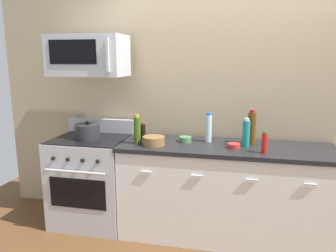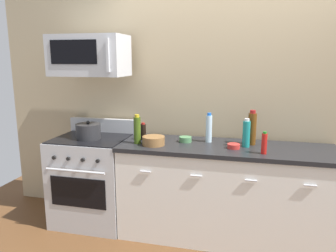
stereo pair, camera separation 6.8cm
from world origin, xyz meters
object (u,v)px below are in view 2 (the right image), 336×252
bottle_sparkling_teal (246,133)px  range_oven (93,179)px  bowl_wooden_salad (154,140)px  stockpot (88,131)px  bowl_green_glaze (185,139)px  bottle_soy_sauce_dark (143,132)px  bottle_olive_oil (137,130)px  microwave (89,56)px  bowl_red_small (234,146)px  bottle_water_clear (209,128)px  bottle_wine_amber (252,128)px  bottle_hot_sauce_red (264,143)px

bottle_sparkling_teal → range_oven: bearing=-179.4°
bowl_wooden_salad → stockpot: 0.71m
bowl_green_glaze → bowl_wooden_salad: 0.33m
bottle_soy_sauce_dark → bowl_green_glaze: bearing=3.2°
bowl_wooden_salad → bottle_olive_oil: bearing=174.1°
bowl_green_glaze → stockpot: bearing=-173.3°
microwave → stockpot: (-0.00, -0.10, -0.75)m
bowl_red_small → stockpot: (-1.45, 0.01, 0.06)m
bottle_soy_sauce_dark → bottle_sparkling_teal: bearing=-1.3°
bottle_water_clear → bottle_soy_sauce_dark: bottle_water_clear is taller
bowl_red_small → bowl_wooden_salad: bowl_wooden_salad is taller
range_oven → bottle_olive_oil: bottle_olive_oil is taller
bottle_wine_amber → range_oven: bearing=-176.0°
bowl_red_small → bowl_green_glaze: (-0.47, 0.13, 0.00)m
bottle_wine_amber → stockpot: (-1.61, -0.17, -0.08)m
range_oven → bowl_red_small: bearing=-2.7°
microwave → bottle_wine_amber: bearing=2.4°
range_oven → bottle_hot_sauce_red: (1.71, -0.18, 0.54)m
bottle_sparkling_teal → bowl_red_small: size_ratio=2.32×
bottle_hot_sauce_red → stockpot: (-1.71, 0.13, -0.01)m
bowl_green_glaze → bowl_wooden_salad: bowl_wooden_salad is taller
bottle_wine_amber → stockpot: size_ratio=1.33×
bottle_sparkling_teal → stockpot: size_ratio=1.07×
bottle_sparkling_teal → bottle_hot_sauce_red: (0.15, -0.20, -0.03)m
bowl_wooden_salad → stockpot: bearing=174.3°
bottle_wine_amber → stockpot: bearing=-174.1°
bottle_olive_oil → bottle_soy_sauce_dark: bearing=85.1°
bottle_water_clear → bowl_green_glaze: bearing=-167.2°
bowl_wooden_salad → bottle_water_clear: bearing=25.6°
bottle_wine_amber → bottle_olive_oil: bearing=-168.4°
bottle_water_clear → bottle_sparkling_teal: 0.37m
bottle_water_clear → bowl_red_small: bearing=-35.9°
bottle_soy_sauce_dark → bowl_red_small: bearing=-6.7°
bowl_wooden_salad → range_oven: bearing=170.1°
range_oven → bowl_wooden_salad: (0.71, -0.12, 0.49)m
range_oven → bottle_wine_amber: (1.61, 0.11, 0.61)m
bottle_olive_oil → bottle_hot_sauce_red: bearing=-3.7°
range_oven → stockpot: size_ratio=4.31×
bottle_water_clear → stockpot: bearing=-172.1°
stockpot → bowl_wooden_salad: bearing=-5.7°
range_oven → microwave: size_ratio=1.44×
bottle_hot_sauce_red → bowl_red_small: bearing=156.1°
bottle_sparkling_teal → stockpot: 1.56m
bottle_water_clear → bowl_green_glaze: size_ratio=2.36×
microwave → bottle_hot_sauce_red: bearing=-7.6°
bottle_olive_oil → bowl_wooden_salad: 0.19m
bottle_hot_sauce_red → bowl_green_glaze: size_ratio=1.59×
bottle_hot_sauce_red → bowl_red_small: size_ratio=1.69×
bottle_hot_sauce_red → bowl_wooden_salad: size_ratio=0.91×
bottle_wine_amber → bottle_soy_sauce_dark: bottle_wine_amber is taller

